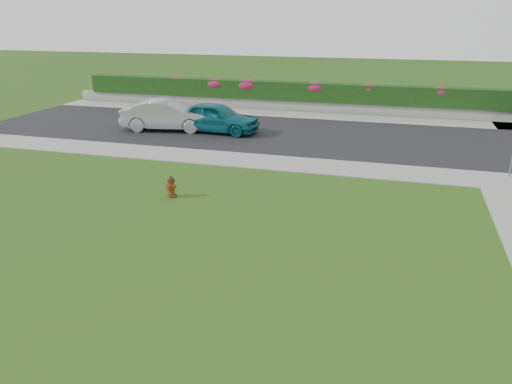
% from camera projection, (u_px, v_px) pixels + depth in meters
% --- Properties ---
extents(ground, '(120.00, 120.00, 0.00)m').
position_uv_depth(ground, '(241.00, 276.00, 11.33)').
color(ground, black).
rests_on(ground, ground).
extents(street_far, '(26.00, 8.00, 0.04)m').
position_uv_depth(street_far, '(231.00, 131.00, 25.29)').
color(street_far, black).
rests_on(street_far, ground).
extents(sidewalk_far, '(24.00, 2.00, 0.04)m').
position_uv_depth(sidewalk_far, '(171.00, 154.00, 21.04)').
color(sidewalk_far, gray).
rests_on(sidewalk_far, ground).
extents(curb_corner, '(2.00, 2.00, 0.04)m').
position_uv_depth(curb_corner, '(507.00, 181.00, 17.63)').
color(curb_corner, gray).
rests_on(curb_corner, ground).
extents(sidewalk_beyond, '(34.00, 2.00, 0.04)m').
position_uv_depth(sidewalk_beyond, '(325.00, 116.00, 28.76)').
color(sidewalk_beyond, gray).
rests_on(sidewalk_beyond, ground).
extents(retaining_wall, '(34.00, 0.40, 0.60)m').
position_uv_depth(retaining_wall, '(329.00, 107.00, 30.03)').
color(retaining_wall, gray).
rests_on(retaining_wall, ground).
extents(hedge, '(32.00, 0.90, 1.10)m').
position_uv_depth(hedge, '(330.00, 93.00, 29.83)').
color(hedge, black).
rests_on(hedge, retaining_wall).
extents(fire_hydrant, '(0.38, 0.36, 0.72)m').
position_uv_depth(fire_hydrant, '(171.00, 187.00, 16.08)').
color(fire_hydrant, '#49210B').
rests_on(fire_hydrant, ground).
extents(sedan_teal, '(4.43, 2.01, 1.48)m').
position_uv_depth(sedan_teal, '(216.00, 117.00, 24.65)').
color(sedan_teal, '#0D5C63').
rests_on(sedan_teal, street_far).
extents(sedan_silver, '(4.82, 2.36, 1.52)m').
position_uv_depth(sedan_silver, '(168.00, 115.00, 25.07)').
color(sedan_silver, '#9B9DA2').
rests_on(sedan_silver, street_far).
extents(flower_clump_a, '(1.05, 0.67, 0.52)m').
position_uv_depth(flower_clump_a, '(176.00, 81.00, 32.24)').
color(flower_clump_a, '#BF205E').
rests_on(flower_clump_a, hedge).
extents(flower_clump_b, '(1.41, 0.90, 0.70)m').
position_uv_depth(flower_clump_b, '(216.00, 84.00, 31.55)').
color(flower_clump_b, '#BF205E').
rests_on(flower_clump_b, hedge).
extents(flower_clump_c, '(1.45, 0.93, 0.72)m').
position_uv_depth(flower_clump_c, '(248.00, 85.00, 31.00)').
color(flower_clump_c, '#BF205E').
rests_on(flower_clump_c, hedge).
extents(flower_clump_d, '(1.33, 0.86, 0.67)m').
position_uv_depth(flower_clump_d, '(316.00, 87.00, 29.87)').
color(flower_clump_d, '#BF205E').
rests_on(flower_clump_d, hedge).
extents(flower_clump_e, '(1.13, 0.73, 0.57)m').
position_uv_depth(flower_clump_e, '(369.00, 89.00, 29.04)').
color(flower_clump_e, '#BF205E').
rests_on(flower_clump_e, hedge).
extents(flower_clump_f, '(1.18, 0.76, 0.59)m').
position_uv_depth(flower_clump_f, '(441.00, 92.00, 28.00)').
color(flower_clump_f, '#BF205E').
rests_on(flower_clump_f, hedge).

